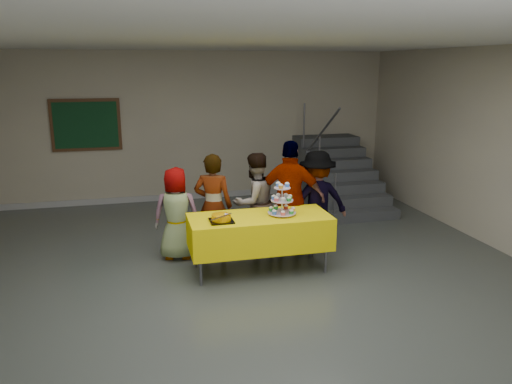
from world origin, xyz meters
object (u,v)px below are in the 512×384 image
schoolchild_c (255,202)px  schoolchild_a (176,214)px  schoolchild_e (317,201)px  schoolchild_d (291,198)px  staircase (335,177)px  schoolchild_b (213,206)px  bear_cake (221,217)px  noticeboard (86,125)px  bake_table (260,231)px  cupcake_stand (282,203)px

schoolchild_c → schoolchild_a: bearing=-18.2°
schoolchild_c → schoolchild_e: (0.90, -0.22, 0.01)m
schoolchild_a → schoolchild_d: 1.66m
schoolchild_a → schoolchild_c: 1.16m
staircase → schoolchild_e: bearing=-118.2°
schoolchild_b → schoolchild_c: schoolchild_b is taller
schoolchild_e → staircase: (1.37, 2.56, -0.27)m
schoolchild_b → bear_cake: bearing=110.1°
schoolchild_b → noticeboard: bearing=-38.2°
schoolchild_a → schoolchild_c: bearing=-165.6°
bake_table → schoolchild_d: schoolchild_d is taller
bake_table → schoolchild_e: (1.02, 0.58, 0.20)m
schoolchild_b → schoolchild_e: schoolchild_b is taller
schoolchild_a → schoolchild_d: size_ratio=0.80×
cupcake_stand → schoolchild_a: bearing=151.1°
bear_cake → schoolchild_c: (0.66, 0.91, -0.09)m
schoolchild_d → noticeboard: (-3.04, 3.43, 0.76)m
bear_cake → cupcake_stand: bearing=6.9°
schoolchild_c → schoolchild_e: schoolchild_e is taller
bear_cake → schoolchild_b: 0.79m
schoolchild_a → noticeboard: bearing=-55.6°
schoolchild_d → schoolchild_a: bearing=18.2°
cupcake_stand → bear_cake: cupcake_stand is taller
schoolchild_e → noticeboard: 4.92m
staircase → bear_cake: bearing=-132.0°
bear_cake → schoolchild_d: bearing=30.0°
cupcake_stand → schoolchild_d: (0.30, 0.56, -0.10)m
schoolchild_e → noticeboard: noticeboard is taller
schoolchild_a → schoolchild_d: schoolchild_d is taller
cupcake_stand → schoolchild_e: size_ratio=0.29×
schoolchild_c → staircase: staircase is taller
bear_cake → schoolchild_e: 1.70m
cupcake_stand → bake_table: bearing=177.7°
schoolchild_c → schoolchild_d: 0.55m
cupcake_stand → schoolchild_b: (-0.82, 0.69, -0.18)m
schoolchild_d → noticeboard: 4.65m
schoolchild_c → noticeboard: bearing=-72.7°
bear_cake → schoolchild_c: schoolchild_c is taller
bake_table → bear_cake: size_ratio=5.25×
bake_table → bear_cake: 0.61m
cupcake_stand → schoolchild_e: 0.95m
cupcake_stand → staircase: staircase is taller
schoolchild_c → schoolchild_e: bearing=144.8°
cupcake_stand → schoolchild_c: schoolchild_c is taller
bake_table → schoolchild_e: bearing=29.5°
cupcake_stand → bear_cake: size_ratio=1.24×
staircase → noticeboard: bearing=170.2°
schoolchild_b → schoolchild_e: (1.54, -0.10, -0.00)m
bake_table → schoolchild_a: size_ratio=1.41×
bear_cake → schoolchild_a: schoolchild_a is taller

